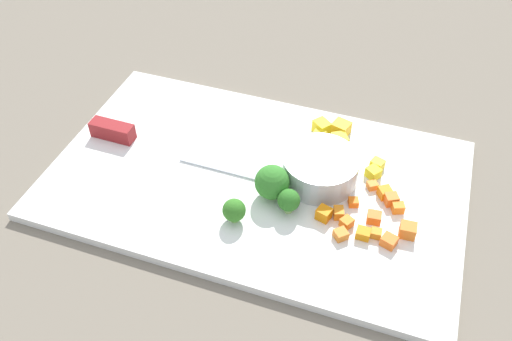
% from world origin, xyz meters
% --- Properties ---
extents(ground_plane, '(4.00, 4.00, 0.00)m').
position_xyz_m(ground_plane, '(0.00, 0.00, 0.00)').
color(ground_plane, '#706759').
extents(cutting_board, '(0.52, 0.32, 0.01)m').
position_xyz_m(cutting_board, '(0.00, 0.00, 0.01)').
color(cutting_board, white).
rests_on(cutting_board, ground_plane).
extents(prep_bowl, '(0.09, 0.09, 0.04)m').
position_xyz_m(prep_bowl, '(-0.08, -0.02, 0.03)').
color(prep_bowl, silver).
rests_on(prep_bowl, cutting_board).
extents(chef_knife, '(0.29, 0.03, 0.02)m').
position_xyz_m(chef_knife, '(0.15, -0.01, 0.02)').
color(chef_knife, silver).
rests_on(chef_knife, cutting_board).
extents(carrot_dice_0, '(0.02, 0.02, 0.01)m').
position_xyz_m(carrot_dice_0, '(-0.16, -0.02, 0.02)').
color(carrot_dice_0, orange).
rests_on(carrot_dice_0, cutting_board).
extents(carrot_dice_1, '(0.02, 0.02, 0.01)m').
position_xyz_m(carrot_dice_1, '(-0.18, 0.00, 0.02)').
color(carrot_dice_1, orange).
rests_on(carrot_dice_1, cutting_board).
extents(carrot_dice_2, '(0.02, 0.02, 0.02)m').
position_xyz_m(carrot_dice_2, '(-0.19, 0.03, 0.02)').
color(carrot_dice_2, orange).
rests_on(carrot_dice_2, cutting_board).
extents(carrot_dice_3, '(0.02, 0.01, 0.01)m').
position_xyz_m(carrot_dice_3, '(-0.15, 0.05, 0.02)').
color(carrot_dice_3, orange).
rests_on(carrot_dice_3, cutting_board).
extents(carrot_dice_4, '(0.02, 0.02, 0.01)m').
position_xyz_m(carrot_dice_4, '(-0.17, -0.01, 0.02)').
color(carrot_dice_4, orange).
rests_on(carrot_dice_4, cutting_board).
extents(carrot_dice_5, '(0.02, 0.02, 0.01)m').
position_xyz_m(carrot_dice_5, '(-0.13, 0.04, 0.02)').
color(carrot_dice_5, orange).
rests_on(carrot_dice_5, cutting_board).
extents(carrot_dice_6, '(0.02, 0.02, 0.01)m').
position_xyz_m(carrot_dice_6, '(-0.12, 0.06, 0.02)').
color(carrot_dice_6, orange).
rests_on(carrot_dice_6, cutting_board).
extents(carrot_dice_7, '(0.02, 0.02, 0.01)m').
position_xyz_m(carrot_dice_7, '(-0.18, 0.05, 0.02)').
color(carrot_dice_7, orange).
rests_on(carrot_dice_7, cutting_board).
extents(carrot_dice_8, '(0.02, 0.02, 0.02)m').
position_xyz_m(carrot_dice_8, '(-0.10, 0.04, 0.02)').
color(carrot_dice_8, orange).
rests_on(carrot_dice_8, cutting_board).
extents(carrot_dice_9, '(0.02, 0.02, 0.01)m').
position_xyz_m(carrot_dice_9, '(-0.14, -0.03, 0.02)').
color(carrot_dice_9, orange).
rests_on(carrot_dice_9, cutting_board).
extents(carrot_dice_10, '(0.02, 0.02, 0.01)m').
position_xyz_m(carrot_dice_10, '(-0.15, 0.02, 0.02)').
color(carrot_dice_10, orange).
rests_on(carrot_dice_10, cutting_board).
extents(carrot_dice_11, '(0.02, 0.02, 0.01)m').
position_xyz_m(carrot_dice_11, '(-0.11, 0.03, 0.02)').
color(carrot_dice_11, orange).
rests_on(carrot_dice_11, cutting_board).
extents(carrot_dice_12, '(0.01, 0.01, 0.01)m').
position_xyz_m(carrot_dice_12, '(-0.16, 0.05, 0.02)').
color(carrot_dice_12, orange).
rests_on(carrot_dice_12, cutting_board).
extents(carrot_dice_13, '(0.01, 0.01, 0.01)m').
position_xyz_m(carrot_dice_13, '(-0.13, 0.01, 0.02)').
color(carrot_dice_13, orange).
rests_on(carrot_dice_13, cutting_board).
extents(pepper_dice_0, '(0.03, 0.03, 0.02)m').
position_xyz_m(pepper_dice_0, '(-0.09, -0.09, 0.02)').
color(pepper_dice_0, yellow).
rests_on(pepper_dice_0, cutting_board).
extents(pepper_dice_1, '(0.03, 0.03, 0.02)m').
position_xyz_m(pepper_dice_1, '(-0.06, -0.11, 0.02)').
color(pepper_dice_1, yellow).
rests_on(pepper_dice_1, cutting_board).
extents(pepper_dice_2, '(0.02, 0.02, 0.01)m').
position_xyz_m(pepper_dice_2, '(-0.14, -0.05, 0.02)').
color(pepper_dice_2, yellow).
rests_on(pepper_dice_2, cutting_board).
extents(pepper_dice_3, '(0.03, 0.03, 0.02)m').
position_xyz_m(pepper_dice_3, '(-0.08, -0.12, 0.02)').
color(pepper_dice_3, yellow).
rests_on(pepper_dice_3, cutting_board).
extents(pepper_dice_4, '(0.02, 0.02, 0.01)m').
position_xyz_m(pepper_dice_4, '(-0.06, -0.09, 0.02)').
color(pepper_dice_4, yellow).
rests_on(pepper_dice_4, cutting_board).
extents(pepper_dice_5, '(0.02, 0.02, 0.01)m').
position_xyz_m(pepper_dice_5, '(-0.14, -0.07, 0.02)').
color(pepper_dice_5, yellow).
rests_on(pepper_dice_5, cutting_board).
extents(broccoli_floret_0, '(0.03, 0.03, 0.03)m').
position_xyz_m(broccoli_floret_0, '(-0.00, 0.08, 0.03)').
color(broccoli_floret_0, '#87BD57').
rests_on(broccoli_floret_0, cutting_board).
extents(broccoli_floret_1, '(0.04, 0.04, 0.04)m').
position_xyz_m(broccoli_floret_1, '(-0.03, 0.03, 0.04)').
color(broccoli_floret_1, '#8CBC56').
rests_on(broccoli_floret_1, cutting_board).
extents(broccoli_floret_2, '(0.03, 0.03, 0.03)m').
position_xyz_m(broccoli_floret_2, '(-0.06, 0.04, 0.03)').
color(broccoli_floret_2, '#96B86A').
rests_on(broccoli_floret_2, cutting_board).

